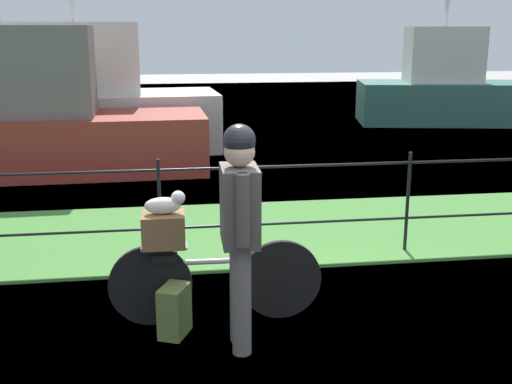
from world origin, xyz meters
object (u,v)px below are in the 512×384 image
(backpack_on_paving, at_px, (174,311))
(moored_boat_near, at_px, (441,89))
(terrier_dog, at_px, (166,204))
(cyclist_person, at_px, (240,219))
(bicycle_main, at_px, (214,280))
(moored_boat_mid, at_px, (7,123))
(moored_boat_far, at_px, (79,106))
(wooden_crate, at_px, (164,230))

(backpack_on_paving, bearing_deg, moored_boat_near, -9.17)
(terrier_dog, distance_m, cyclist_person, 0.70)
(bicycle_main, xyz_separation_m, moored_boat_near, (6.57, 10.40, 0.51))
(bicycle_main, relative_size, moored_boat_mid, 0.27)
(bicycle_main, bearing_deg, terrier_dog, 178.74)
(moored_boat_near, bearing_deg, moored_boat_far, -162.75)
(backpack_on_paving, bearing_deg, wooden_crate, 40.50)
(wooden_crate, bearing_deg, terrier_dog, -1.26)
(terrier_dog, bearing_deg, moored_boat_near, 56.28)
(terrier_dog, distance_m, moored_boat_mid, 6.34)
(terrier_dog, relative_size, moored_boat_near, 0.07)
(bicycle_main, height_order, wooden_crate, wooden_crate)
(bicycle_main, xyz_separation_m, cyclist_person, (0.16, -0.45, 0.65))
(wooden_crate, bearing_deg, moored_boat_far, 101.69)
(bicycle_main, xyz_separation_m, backpack_on_paving, (-0.33, -0.20, -0.15))
(bicycle_main, xyz_separation_m, moored_boat_far, (-1.99, 7.74, 0.54))
(terrier_dog, relative_size, backpack_on_paving, 0.79)
(cyclist_person, xyz_separation_m, moored_boat_far, (-2.14, 8.19, -0.11))
(bicycle_main, height_order, moored_boat_far, moored_boat_far)
(bicycle_main, relative_size, terrier_dog, 5.42)
(cyclist_person, relative_size, moored_boat_mid, 0.26)
(cyclist_person, relative_size, backpack_on_paving, 4.21)
(bicycle_main, distance_m, moored_boat_far, 8.01)
(wooden_crate, relative_size, moored_boat_near, 0.08)
(moored_boat_mid, relative_size, moored_boat_far, 1.19)
(terrier_dog, bearing_deg, moored_boat_far, 101.86)
(wooden_crate, xyz_separation_m, moored_boat_far, (-1.60, 7.73, 0.09))
(bicycle_main, relative_size, moored_boat_near, 0.40)
(terrier_dog, distance_m, moored_boat_near, 12.49)
(cyclist_person, bearing_deg, terrier_dog, 138.42)
(moored_boat_far, bearing_deg, wooden_crate, -78.31)
(cyclist_person, bearing_deg, moored_boat_near, 59.41)
(moored_boat_near, xyz_separation_m, moored_boat_far, (-8.56, -2.66, 0.03))
(bicycle_main, bearing_deg, wooden_crate, 178.74)
(bicycle_main, distance_m, backpack_on_paving, 0.41)
(bicycle_main, relative_size, backpack_on_paving, 4.29)
(bicycle_main, distance_m, wooden_crate, 0.59)
(moored_boat_far, bearing_deg, terrier_dog, -78.14)
(moored_boat_far, bearing_deg, cyclist_person, -75.33)
(backpack_on_paving, bearing_deg, terrier_dog, 33.91)
(backpack_on_paving, bearing_deg, moored_boat_far, 35.72)
(wooden_crate, bearing_deg, moored_boat_near, 56.18)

